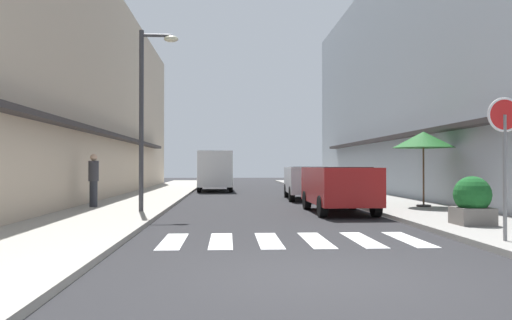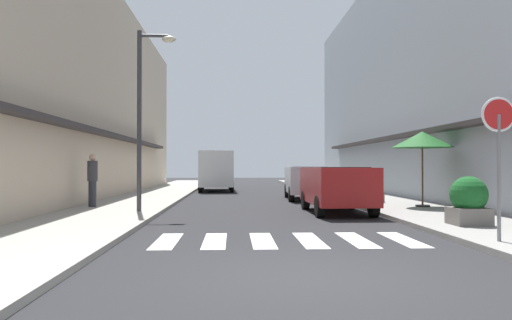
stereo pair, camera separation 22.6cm
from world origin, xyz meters
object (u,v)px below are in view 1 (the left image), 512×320
Objects in this scene: delivery_van at (215,168)px; parked_car_near at (339,184)px; pedestrian_walking_near at (94,179)px; street_lamp at (147,101)px; round_street_sign at (505,131)px; parked_car_mid at (307,179)px; planter_midblock at (370,190)px; cafe_umbrella at (423,140)px; planter_corner at (472,201)px.

parked_car_near is at bearing -73.41° from delivery_van.
street_lamp is at bearing -157.34° from pedestrian_walking_near.
pedestrian_walking_near is (-9.64, 8.25, -1.08)m from round_street_sign.
street_lamp reaches higher than round_street_sign.
round_street_sign reaches higher than parked_car_mid.
parked_car_mid is at bearing -85.32° from pedestrian_walking_near.
parked_car_mid is at bearing 48.60° from street_lamp.
planter_midblock is at bearing 24.13° from street_lamp.
cafe_umbrella reaches higher than pedestrian_walking_near.
parked_car_mid is 9.51m from pedestrian_walking_near.
round_street_sign is 0.48× the size of street_lamp.
street_lamp is at bearing -177.02° from parked_car_near.
cafe_umbrella is at bearing 78.79° from round_street_sign.
delivery_van is 5.37× the size of planter_midblock.
planter_midblock is (1.95, 3.24, -0.35)m from parked_car_near.
delivery_van is 22.13m from round_street_sign.
parked_car_near is at bearing -163.65° from cafe_umbrella.
parked_car_near is 0.93× the size of parked_car_mid.
parked_car_mid is 3.79m from planter_midblock.
cafe_umbrella is 3.17m from planter_midblock.
pedestrian_walking_near is (-2.07, 1.73, -2.42)m from street_lamp.
cafe_umbrella is at bearing 80.29° from planter_corner.
pedestrian_walking_near is at bearing -169.66° from planter_midblock.
parked_car_near is at bearing 2.98° from street_lamp.
delivery_van reaches higher than planter_midblock.
delivery_van is (-4.32, 14.48, 0.48)m from parked_car_near.
round_street_sign is 1.48× the size of pedestrian_walking_near.
cafe_umbrella is at bearing -61.29° from delivery_van.
planter_corner is at bearing -146.49° from pedestrian_walking_near.
parked_car_near is 0.76× the size of delivery_van.
parked_car_mid is (0.00, 6.48, 0.00)m from parked_car_near.
pedestrian_walking_near reaches higher than parked_car_near.
planter_corner is (8.21, -3.98, -2.81)m from street_lamp.
pedestrian_walking_near is at bearing -147.87° from parked_car_mid.
cafe_umbrella is 5.55m from planter_corner.
street_lamp is 9.25m from cafe_umbrella.
cafe_umbrella reaches higher than delivery_van.
cafe_umbrella is at bearing -60.72° from parked_car_mid.
parked_car_mid is 1.69× the size of round_street_sign.
parked_car_near is 8.18m from pedestrian_walking_near.
street_lamp is at bearing -155.87° from planter_midblock.
street_lamp is 9.17m from planter_midblock.
street_lamp is 3.09× the size of pedestrian_walking_near.
parked_car_near is 4.08× the size of planter_midblock.
planter_midblock is (1.95, -3.23, -0.35)m from parked_car_mid.
pedestrian_walking_near reaches higher than planter_midblock.
cafe_umbrella is at bearing -120.03° from pedestrian_walking_near.
round_street_sign is at bearing -83.21° from parked_car_mid.
parked_car_near is at bearing 103.05° from round_street_sign.
parked_car_mid is 9.41m from street_lamp.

